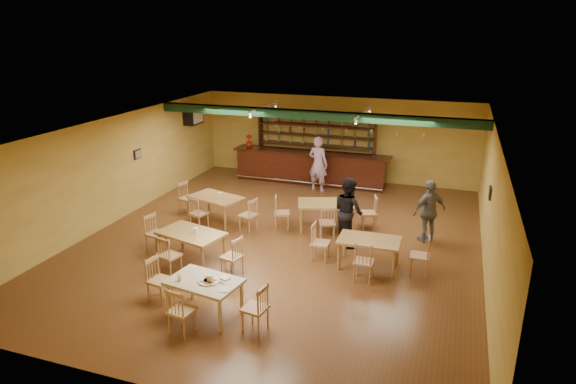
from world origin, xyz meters
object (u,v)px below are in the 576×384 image
at_px(dining_table_b, 326,215).
at_px(near_table, 205,297).
at_px(patron_bar, 318,164).
at_px(dining_table_c, 192,247).
at_px(patron_right_a, 348,211).
at_px(dining_table_a, 217,209).
at_px(dining_table_d, 368,253).
at_px(bar_counter, 311,167).

distance_m(dining_table_b, near_table, 5.13).
bearing_deg(patron_bar, dining_table_c, 90.89).
relative_size(dining_table_b, patron_right_a, 0.85).
relative_size(dining_table_a, patron_right_a, 0.84).
bearing_deg(dining_table_d, dining_table_c, -165.90).
distance_m(dining_table_a, dining_table_b, 3.15).
xyz_separation_m(dining_table_d, near_table, (-2.65, -3.04, 0.02)).
distance_m(dining_table_c, near_table, 2.38).
xyz_separation_m(dining_table_c, patron_bar, (1.37, 6.22, 0.57)).
height_order(near_table, patron_right_a, patron_right_a).
bearing_deg(bar_counter, patron_right_a, -63.29).
bearing_deg(patron_bar, dining_table_b, 122.61).
relative_size(near_table, patron_right_a, 0.77).
bearing_deg(dining_table_c, patron_bar, 91.57).
distance_m(dining_table_c, patron_bar, 6.39).
bearing_deg(patron_right_a, patron_bar, -20.95).
relative_size(bar_counter, near_table, 4.09).
xyz_separation_m(dining_table_a, patron_right_a, (3.91, -0.31, 0.52)).
distance_m(bar_counter, near_table, 9.00).
relative_size(bar_counter, dining_table_d, 3.99).
xyz_separation_m(dining_table_d, patron_right_a, (-0.75, 1.17, 0.54)).
bearing_deg(dining_table_c, dining_table_a, 117.88).
xyz_separation_m(dining_table_b, patron_right_a, (0.80, -0.80, 0.51)).
xyz_separation_m(dining_table_c, near_table, (1.37, -1.95, -0.01)).
relative_size(dining_table_d, patron_right_a, 0.79).
bearing_deg(dining_table_b, patron_bar, 90.66).
distance_m(dining_table_b, patron_bar, 3.39).
height_order(dining_table_b, near_table, dining_table_b).
height_order(dining_table_b, dining_table_c, dining_table_c).
bearing_deg(patron_right_a, near_table, 109.03).
distance_m(dining_table_d, near_table, 4.03).
relative_size(dining_table_c, patron_right_a, 0.86).
bearing_deg(patron_bar, bar_counter, -45.50).
bearing_deg(dining_table_d, patron_right_a, 121.66).
bearing_deg(bar_counter, patron_bar, -58.80).
bearing_deg(near_table, dining_table_b, 86.51).
height_order(bar_counter, dining_table_d, bar_counter).
height_order(dining_table_d, patron_right_a, patron_right_a).
distance_m(bar_counter, patron_right_a, 5.36).
height_order(dining_table_d, near_table, near_table).
bearing_deg(near_table, bar_counter, 102.11).
distance_m(patron_bar, patron_right_a, 4.39).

